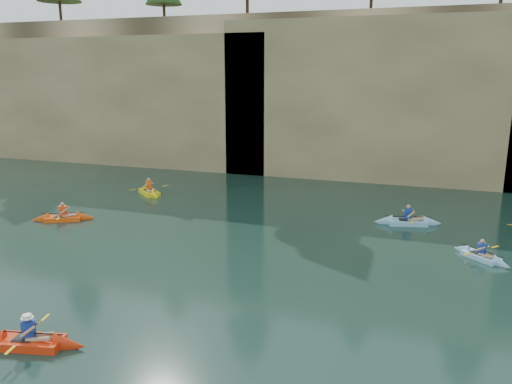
% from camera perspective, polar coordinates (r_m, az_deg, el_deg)
% --- Properties ---
extents(ground, '(160.00, 160.00, 0.00)m').
position_cam_1_polar(ground, '(15.43, 1.19, -15.50)').
color(ground, black).
rests_on(ground, ground).
extents(cliff, '(70.00, 16.00, 12.00)m').
position_cam_1_polar(cliff, '(43.08, 13.66, 11.24)').
color(cliff, tan).
rests_on(cliff, ground).
extents(cliff_slab_west, '(26.00, 2.40, 10.56)m').
position_cam_1_polar(cliff_slab_west, '(42.90, -15.57, 10.16)').
color(cliff_slab_west, tan).
rests_on(cliff_slab_west, ground).
extents(cliff_slab_center, '(24.00, 2.40, 11.40)m').
position_cam_1_polar(cliff_slab_center, '(35.56, 15.73, 10.21)').
color(cliff_slab_center, tan).
rests_on(cliff_slab_center, ground).
extents(sea_cave_west, '(4.50, 1.00, 4.00)m').
position_cam_1_polar(sea_cave_west, '(41.57, -13.50, 5.64)').
color(sea_cave_west, black).
rests_on(sea_cave_west, ground).
extents(sea_cave_center, '(3.50, 1.00, 3.20)m').
position_cam_1_polar(sea_cave_center, '(36.21, 5.72, 4.17)').
color(sea_cave_center, black).
rests_on(sea_cave_center, ground).
extents(main_kayaker, '(3.31, 2.17, 1.20)m').
position_cam_1_polar(main_kayaker, '(15.88, -24.43, -15.27)').
color(main_kayaker, red).
rests_on(main_kayaker, ground).
extents(kayaker_orange, '(3.15, 2.17, 1.20)m').
position_cam_1_polar(kayaker_orange, '(27.64, -21.13, -2.77)').
color(kayaker_orange, '#F14F0F').
rests_on(kayaker_orange, ground).
extents(kayaker_ltblue_near, '(2.43, 2.29, 1.06)m').
position_cam_1_polar(kayaker_ltblue_near, '(22.63, 24.31, -6.67)').
color(kayaker_ltblue_near, '#98D1FF').
rests_on(kayaker_ltblue_near, ground).
extents(kayaker_yellow, '(2.94, 2.68, 1.31)m').
position_cam_1_polar(kayaker_yellow, '(31.94, -12.10, 0.02)').
color(kayaker_yellow, yellow).
rests_on(kayaker_yellow, ground).
extents(kayaker_ltblue_mid, '(3.45, 2.46, 1.28)m').
position_cam_1_polar(kayaker_ltblue_mid, '(26.25, 16.91, -3.25)').
color(kayaker_ltblue_mid, '#89C4E6').
rests_on(kayaker_ltblue_mid, ground).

